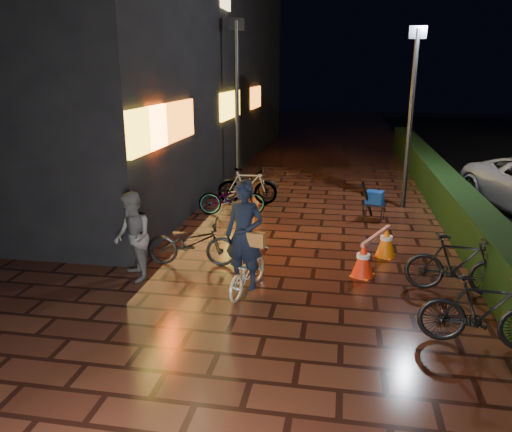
% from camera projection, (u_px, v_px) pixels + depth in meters
% --- Properties ---
extents(ground, '(80.00, 80.00, 0.00)m').
position_uv_depth(ground, '(310.00, 292.00, 8.81)').
color(ground, '#381911').
rests_on(ground, ground).
extents(hedge, '(0.70, 20.00, 1.00)m').
position_uv_depth(hedge, '(434.00, 178.00, 15.68)').
color(hedge, black).
rests_on(hedge, ground).
extents(bystander_person, '(0.99, 1.03, 1.67)m').
position_uv_depth(bystander_person, '(133.00, 237.00, 9.11)').
color(bystander_person, '#5F5F62').
rests_on(bystander_person, ground).
extents(storefront_block, '(12.09, 22.00, 9.00)m').
position_uv_depth(storefront_block, '(96.00, 51.00, 19.98)').
color(storefront_block, black).
rests_on(storefront_block, ground).
extents(lamp_post_hedge, '(0.47, 0.14, 4.85)m').
position_uv_depth(lamp_post_hedge, '(411.00, 112.00, 13.46)').
color(lamp_post_hedge, black).
rests_on(lamp_post_hedge, ground).
extents(lamp_post_sf, '(0.50, 0.22, 5.28)m').
position_uv_depth(lamp_post_sf, '(237.00, 98.00, 15.86)').
color(lamp_post_sf, black).
rests_on(lamp_post_sf, ground).
extents(cyclist, '(0.81, 1.48, 2.02)m').
position_uv_depth(cyclist, '(246.00, 252.00, 8.57)').
color(cyclist, silver).
rests_on(cyclist, ground).
extents(traffic_barrier, '(0.99, 1.62, 0.67)m').
position_uv_depth(traffic_barrier, '(375.00, 250.00, 9.88)').
color(traffic_barrier, red).
rests_on(traffic_barrier, ground).
extents(cart_assembly, '(0.73, 0.61, 1.10)m').
position_uv_depth(cart_assembly, '(374.00, 199.00, 12.86)').
color(cart_assembly, black).
rests_on(cart_assembly, ground).
extents(parked_bikes_storefront, '(2.00, 6.21, 1.04)m').
position_uv_depth(parked_bikes_storefront, '(232.00, 200.00, 13.11)').
color(parked_bikes_storefront, black).
rests_on(parked_bikes_storefront, ground).
extents(parked_bikes_hedge, '(1.79, 2.48, 1.04)m').
position_uv_depth(parked_bikes_hedge, '(469.00, 286.00, 7.78)').
color(parked_bikes_hedge, black).
rests_on(parked_bikes_hedge, ground).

